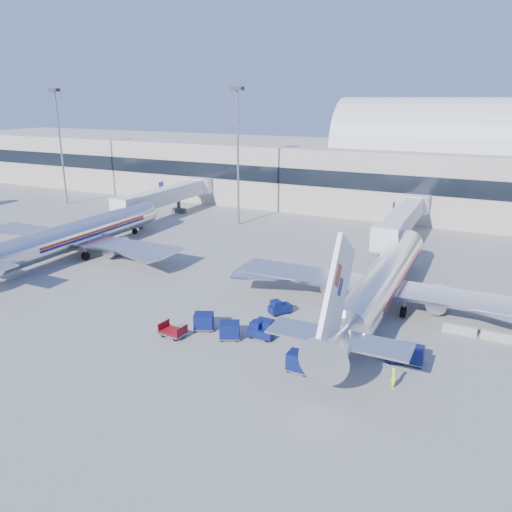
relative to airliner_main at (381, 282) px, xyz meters
The scene contains 20 objects.
ground 11.35m from the airliner_main, 155.75° to the right, with size 260.00×260.00×0.00m, color gray.
terminal 56.80m from the airliner_main, 114.64° to the left, with size 170.00×28.15×21.00m.
airliner_main is the anchor object (origin of this frame).
airliner_mid 42.00m from the airliner_main, behind, with size 32.00×37.26×12.07m.
jetbridge_near 26.43m from the airliner_main, 95.22° to the left, with size 4.40×27.50×6.25m.
jetbridge_mid 51.62m from the airliner_main, 149.36° to the left, with size 4.40×27.50×6.25m.
mast_far_west 75.44m from the airliner_main, 159.99° to the left, with size 2.00×1.20×22.60m.
mast_west 41.12m from the airliner_main, 139.64° to the left, with size 2.00×1.20×22.60m.
barrier_near 8.74m from the airliner_main, 17.39° to the right, with size 3.00×0.55×0.90m, color #9E9E96.
barrier_mid 11.84m from the airliner_main, 12.50° to the right, with size 3.00×0.55×0.90m, color #9E9E96.
tug_lead 14.24m from the airliner_main, 126.25° to the right, with size 2.38×1.21×1.54m.
tug_right 10.77m from the airliner_main, 73.17° to the right, with size 2.32×2.24×1.40m.
tug_left 10.77m from the airliner_main, 147.29° to the right, with size 2.25×2.54×1.50m.
cart_train_a 13.62m from the airliner_main, 127.73° to the right, with size 1.70×1.31×1.48m.
cart_train_b 16.79m from the airliner_main, 130.00° to the right, with size 2.30×2.09×1.65m.
cart_train_c 18.52m from the airliner_main, 138.65° to the right, with size 2.28×2.05×1.65m.
cart_solo_near 15.68m from the airliner_main, 101.24° to the right, with size 1.88×1.44×1.64m.
cart_solo_far 11.39m from the airliner_main, 63.71° to the right, with size 1.78×1.36×1.57m.
cart_open_red 21.52m from the airliner_main, 136.82° to the right, with size 2.43×1.83×0.61m.
ramp_worker 15.19m from the airliner_main, 73.52° to the right, with size 0.64×0.42×1.75m, color #CDE818.
Camera 1 is at (19.35, -44.04, 21.03)m, focal length 35.00 mm.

